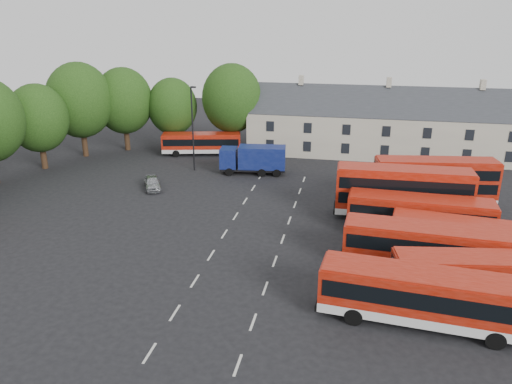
% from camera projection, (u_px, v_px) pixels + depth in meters
% --- Properties ---
extents(ground, '(140.00, 140.00, 0.00)m').
position_uv_depth(ground, '(218.00, 244.00, 40.35)').
color(ground, black).
rests_on(ground, ground).
extents(lane_markings, '(5.15, 33.80, 0.01)m').
position_uv_depth(lane_markings, '(253.00, 236.00, 41.73)').
color(lane_markings, beige).
rests_on(lane_markings, ground).
extents(treeline, '(29.92, 32.59, 12.01)m').
position_uv_depth(treeline, '(93.00, 110.00, 59.82)').
color(treeline, black).
rests_on(treeline, ground).
extents(terrace_houses, '(35.70, 7.13, 10.06)m').
position_uv_depth(terrace_houses, '(385.00, 126.00, 64.07)').
color(terrace_houses, beige).
rests_on(terrace_houses, ground).
extents(bus_row_a, '(12.42, 3.95, 3.45)m').
position_uv_depth(bus_row_a, '(425.00, 294.00, 29.32)').
color(bus_row_a, silver).
rests_on(bus_row_a, ground).
extents(bus_row_b, '(11.33, 4.20, 3.13)m').
position_uv_depth(bus_row_b, '(481.00, 274.00, 31.99)').
color(bus_row_b, silver).
rests_on(bus_row_b, ground).
extents(bus_row_c, '(12.10, 3.52, 3.38)m').
position_uv_depth(bus_row_c, '(429.00, 244.00, 35.73)').
color(bus_row_c, silver).
rests_on(bus_row_c, ground).
extents(bus_row_d, '(10.52, 3.68, 2.91)m').
position_uv_depth(bus_row_d, '(461.00, 234.00, 37.99)').
color(bus_row_d, silver).
rests_on(bus_row_d, ground).
extents(bus_row_e, '(11.87, 3.30, 3.32)m').
position_uv_depth(bus_row_e, '(420.00, 213.00, 41.45)').
color(bus_row_e, silver).
rests_on(bus_row_e, ground).
extents(bus_dd_south, '(11.80, 2.96, 4.82)m').
position_uv_depth(bus_dd_south, '(403.00, 190.00, 44.37)').
color(bus_dd_south, silver).
rests_on(bus_dd_south, ground).
extents(bus_dd_north, '(11.58, 4.15, 4.65)m').
position_uv_depth(bus_dd_north, '(435.00, 179.00, 47.62)').
color(bus_dd_north, silver).
rests_on(bus_dd_north, ground).
extents(bus_north, '(10.41, 4.49, 2.87)m').
position_uv_depth(bus_north, '(201.00, 142.00, 65.10)').
color(bus_north, silver).
rests_on(bus_north, ground).
extents(box_truck, '(7.68, 3.18, 3.27)m').
position_uv_depth(box_truck, '(254.00, 158.00, 57.37)').
color(box_truck, black).
rests_on(box_truck, ground).
extents(silver_car, '(3.21, 4.28, 1.36)m').
position_uv_depth(silver_car, '(152.00, 183.00, 52.82)').
color(silver_car, '#A0A4A8').
rests_on(silver_car, ground).
extents(lamppost, '(0.69, 0.32, 9.88)m').
position_uv_depth(lamppost, '(193.00, 127.00, 57.42)').
color(lamppost, black).
rests_on(lamppost, ground).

